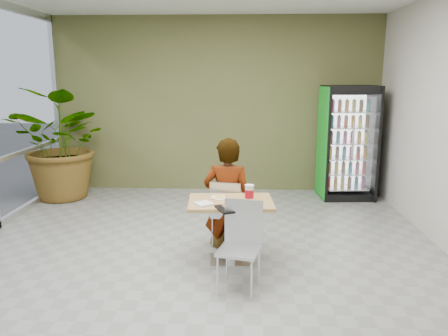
{
  "coord_description": "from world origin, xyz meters",
  "views": [
    {
      "loc": [
        0.47,
        -4.61,
        2.14
      ],
      "look_at": [
        0.26,
        0.74,
        1.0
      ],
      "focal_mm": 35.0,
      "sensor_mm": 36.0,
      "label": 1
    }
  ],
  "objects_px": {
    "dining_table": "(231,219)",
    "beverage_fridge": "(347,143)",
    "chair_far": "(226,209)",
    "chair_near": "(241,238)",
    "cafeteria_tray": "(237,208)",
    "soda_cup": "(249,193)",
    "potted_plant": "(65,144)",
    "seated_woman": "(228,204)"
  },
  "relations": [
    {
      "from": "soda_cup",
      "to": "potted_plant",
      "type": "relative_size",
      "value": 0.09
    },
    {
      "from": "chair_near",
      "to": "beverage_fridge",
      "type": "xyz_separation_m",
      "value": [
        1.85,
        3.45,
        0.46
      ]
    },
    {
      "from": "dining_table",
      "to": "cafeteria_tray",
      "type": "bearing_deg",
      "value": -77.29
    },
    {
      "from": "dining_table",
      "to": "beverage_fridge",
      "type": "relative_size",
      "value": 0.5
    },
    {
      "from": "soda_cup",
      "to": "potted_plant",
      "type": "distance_m",
      "value": 4.11
    },
    {
      "from": "beverage_fridge",
      "to": "soda_cup",
      "type": "bearing_deg",
      "value": -125.64
    },
    {
      "from": "chair_far",
      "to": "cafeteria_tray",
      "type": "bearing_deg",
      "value": 109.04
    },
    {
      "from": "chair_near",
      "to": "seated_woman",
      "type": "height_order",
      "value": "seated_woman"
    },
    {
      "from": "dining_table",
      "to": "cafeteria_tray",
      "type": "relative_size",
      "value": 2.47
    },
    {
      "from": "chair_near",
      "to": "seated_woman",
      "type": "xyz_separation_m",
      "value": [
        -0.17,
        1.09,
        0.02
      ]
    },
    {
      "from": "chair_far",
      "to": "soda_cup",
      "type": "bearing_deg",
      "value": 129.39
    },
    {
      "from": "chair_near",
      "to": "cafeteria_tray",
      "type": "height_order",
      "value": "chair_near"
    },
    {
      "from": "cafeteria_tray",
      "to": "beverage_fridge",
      "type": "xyz_separation_m",
      "value": [
        1.9,
        3.19,
        0.23
      ]
    },
    {
      "from": "chair_near",
      "to": "beverage_fridge",
      "type": "bearing_deg",
      "value": 75.69
    },
    {
      "from": "chair_far",
      "to": "soda_cup",
      "type": "height_order",
      "value": "soda_cup"
    },
    {
      "from": "cafeteria_tray",
      "to": "potted_plant",
      "type": "distance_m",
      "value": 4.22
    },
    {
      "from": "cafeteria_tray",
      "to": "seated_woman",
      "type": "bearing_deg",
      "value": 98.19
    },
    {
      "from": "chair_near",
      "to": "soda_cup",
      "type": "distance_m",
      "value": 0.66
    },
    {
      "from": "dining_table",
      "to": "cafeteria_tray",
      "type": "height_order",
      "value": "cafeteria_tray"
    },
    {
      "from": "seated_woman",
      "to": "potted_plant",
      "type": "distance_m",
      "value": 3.62
    },
    {
      "from": "seated_woman",
      "to": "potted_plant",
      "type": "bearing_deg",
      "value": -26.68
    },
    {
      "from": "seated_woman",
      "to": "chair_far",
      "type": "bearing_deg",
      "value": 78.76
    },
    {
      "from": "chair_near",
      "to": "chair_far",
      "type": "bearing_deg",
      "value": 113.93
    },
    {
      "from": "seated_woman",
      "to": "soda_cup",
      "type": "height_order",
      "value": "seated_woman"
    },
    {
      "from": "dining_table",
      "to": "beverage_fridge",
      "type": "height_order",
      "value": "beverage_fridge"
    },
    {
      "from": "chair_far",
      "to": "potted_plant",
      "type": "relative_size",
      "value": 0.44
    },
    {
      "from": "chair_near",
      "to": "soda_cup",
      "type": "relative_size",
      "value": 4.89
    },
    {
      "from": "dining_table",
      "to": "potted_plant",
      "type": "xyz_separation_m",
      "value": [
        -2.95,
        2.63,
        0.44
      ]
    },
    {
      "from": "chair_near",
      "to": "potted_plant",
      "type": "xyz_separation_m",
      "value": [
        -3.07,
        3.2,
        0.45
      ]
    },
    {
      "from": "seated_woman",
      "to": "potted_plant",
      "type": "relative_size",
      "value": 0.87
    },
    {
      "from": "cafeteria_tray",
      "to": "potted_plant",
      "type": "relative_size",
      "value": 0.2
    },
    {
      "from": "dining_table",
      "to": "beverage_fridge",
      "type": "distance_m",
      "value": 3.52
    },
    {
      "from": "dining_table",
      "to": "chair_near",
      "type": "height_order",
      "value": "chair_near"
    },
    {
      "from": "soda_cup",
      "to": "cafeteria_tray",
      "type": "distance_m",
      "value": 0.35
    },
    {
      "from": "dining_table",
      "to": "chair_near",
      "type": "relative_size",
      "value": 1.1
    },
    {
      "from": "potted_plant",
      "to": "chair_far",
      "type": "bearing_deg",
      "value": -36.73
    },
    {
      "from": "chair_far",
      "to": "seated_woman",
      "type": "height_order",
      "value": "seated_woman"
    },
    {
      "from": "chair_far",
      "to": "chair_near",
      "type": "distance_m",
      "value": 1.07
    },
    {
      "from": "seated_woman",
      "to": "potted_plant",
      "type": "height_order",
      "value": "potted_plant"
    },
    {
      "from": "cafeteria_tray",
      "to": "beverage_fridge",
      "type": "bearing_deg",
      "value": 59.16
    },
    {
      "from": "dining_table",
      "to": "chair_far",
      "type": "bearing_deg",
      "value": 97.64
    },
    {
      "from": "dining_table",
      "to": "seated_woman",
      "type": "height_order",
      "value": "seated_woman"
    }
  ]
}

